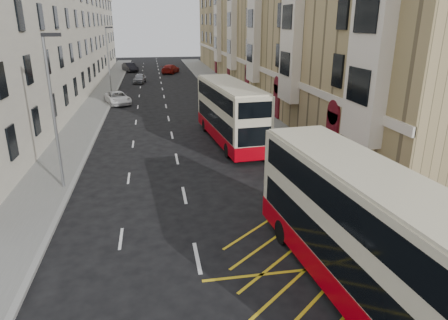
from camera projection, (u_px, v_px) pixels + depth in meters
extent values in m
cube|color=slate|center=(246.00, 110.00, 40.91)|extent=(4.00, 120.00, 0.15)
cube|color=slate|center=(89.00, 116.00, 38.33)|extent=(3.00, 120.00, 0.15)
cube|color=gray|center=(227.00, 111.00, 40.58)|extent=(0.25, 120.00, 0.15)
cube|color=gray|center=(105.00, 116.00, 38.58)|extent=(0.25, 120.00, 0.15)
cube|color=tan|center=(271.00, 31.00, 54.07)|extent=(10.00, 79.00, 15.00)
cube|color=beige|center=(235.00, 58.00, 54.38)|extent=(0.18, 79.00, 0.50)
cube|color=beige|center=(370.00, 46.00, 20.15)|extent=(0.80, 3.20, 10.00)
cube|color=beige|center=(291.00, 37.00, 31.32)|extent=(0.80, 3.20, 10.00)
cube|color=beige|center=(254.00, 33.00, 42.48)|extent=(0.80, 3.20, 10.00)
cube|color=beige|center=(232.00, 31.00, 53.65)|extent=(0.80, 3.20, 10.00)
cube|color=beige|center=(218.00, 30.00, 64.81)|extent=(0.80, 3.20, 10.00)
cube|color=#580B14|center=(332.00, 135.00, 25.82)|extent=(0.20, 1.60, 3.00)
cube|color=#580B14|center=(277.00, 101.00, 36.98)|extent=(0.20, 1.60, 3.00)
cube|color=#580B14|center=(247.00, 83.00, 48.15)|extent=(0.20, 1.60, 3.00)
cube|color=#580B14|center=(228.00, 71.00, 59.31)|extent=(0.20, 1.60, 3.00)
cube|color=#580B14|center=(216.00, 64.00, 70.48)|extent=(0.20, 1.60, 3.00)
cube|color=beige|center=(51.00, 40.00, 49.66)|extent=(9.00, 79.00, 13.00)
cube|color=black|center=(413.00, 234.00, 14.24)|extent=(0.08, 0.08, 2.60)
cube|color=black|center=(445.00, 231.00, 14.46)|extent=(0.08, 0.08, 2.60)
cylinder|color=#B31522|center=(368.00, 248.00, 14.84)|extent=(0.06, 0.06, 1.00)
cylinder|color=#B31522|center=(331.00, 210.00, 17.87)|extent=(0.06, 0.06, 1.00)
cylinder|color=#B31522|center=(305.00, 183.00, 20.89)|extent=(0.06, 0.06, 1.00)
cube|color=#B31522|center=(332.00, 200.00, 17.71)|extent=(0.05, 6.50, 0.06)
cube|color=#B31522|center=(331.00, 209.00, 17.85)|extent=(0.05, 6.50, 0.06)
cylinder|color=gray|center=(54.00, 114.00, 20.44)|extent=(0.16, 0.16, 8.00)
cube|color=black|center=(51.00, 35.00, 19.23)|extent=(0.90, 0.18, 0.18)
cylinder|color=gray|center=(109.00, 61.00, 48.35)|extent=(0.16, 0.16, 8.00)
cube|color=black|center=(109.00, 27.00, 47.14)|extent=(0.90, 0.18, 0.18)
cube|color=beige|center=(361.00, 230.00, 12.77)|extent=(3.41, 11.19, 3.96)
cube|color=#A1000B|center=(356.00, 270.00, 13.27)|extent=(3.44, 11.22, 0.90)
cube|color=black|center=(359.00, 243.00, 12.93)|extent=(3.38, 10.31, 1.10)
cube|color=black|center=(365.00, 195.00, 12.37)|extent=(3.38, 10.31, 1.00)
cube|color=beige|center=(369.00, 171.00, 12.11)|extent=(3.28, 10.74, 0.12)
cube|color=black|center=(290.00, 180.00, 17.92)|extent=(2.13, 0.26, 1.30)
cube|color=black|center=(293.00, 136.00, 17.25)|extent=(1.75, 0.23, 0.45)
cylinder|color=black|center=(282.00, 232.00, 16.31)|extent=(0.36, 1.02, 1.00)
cylinder|color=black|center=(332.00, 225.00, 16.86)|extent=(0.36, 1.02, 1.00)
cube|color=beige|center=(230.00, 112.00, 29.55)|extent=(3.47, 11.30, 4.00)
cube|color=#A1000B|center=(230.00, 132.00, 30.06)|extent=(3.50, 11.33, 0.91)
cube|color=black|center=(230.00, 118.00, 29.71)|extent=(3.44, 10.42, 1.11)
cube|color=black|center=(230.00, 95.00, 29.15)|extent=(3.44, 10.42, 1.01)
cube|color=beige|center=(230.00, 84.00, 28.89)|extent=(3.33, 10.85, 0.12)
cube|color=black|center=(213.00, 103.00, 34.75)|extent=(2.15, 0.26, 1.31)
cube|color=black|center=(212.00, 79.00, 34.08)|extent=(1.77, 0.23, 0.46)
cube|color=black|center=(254.00, 137.00, 24.63)|extent=(2.15, 0.26, 1.21)
cylinder|color=black|center=(205.00, 125.00, 33.13)|extent=(0.37, 1.03, 1.01)
cylinder|color=black|center=(231.00, 124.00, 33.69)|extent=(0.37, 1.03, 1.01)
cylinder|color=black|center=(228.00, 151.00, 26.63)|extent=(0.37, 1.03, 1.01)
cylinder|color=black|center=(260.00, 148.00, 27.19)|extent=(0.37, 1.03, 1.01)
cylinder|color=black|center=(448.00, 298.00, 12.31)|extent=(0.47, 0.47, 0.81)
imported|color=black|center=(413.00, 239.00, 14.71)|extent=(0.76, 0.74, 1.76)
imported|color=black|center=(372.00, 199.00, 17.95)|extent=(1.13, 0.57, 1.86)
imported|color=white|center=(118.00, 98.00, 44.26)|extent=(3.53, 5.30, 1.35)
imported|color=#93959A|center=(140.00, 78.00, 59.68)|extent=(2.11, 4.20, 1.37)
imported|color=black|center=(130.00, 67.00, 73.39)|extent=(3.30, 5.17, 1.61)
imported|color=maroon|center=(170.00, 69.00, 71.05)|extent=(3.78, 5.70, 1.53)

